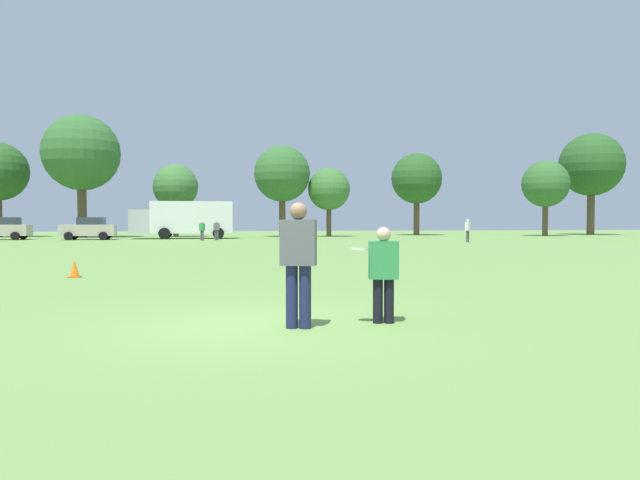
{
  "coord_description": "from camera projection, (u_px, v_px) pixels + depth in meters",
  "views": [
    {
      "loc": [
        -0.53,
        -8.66,
        1.55
      ],
      "look_at": [
        1.02,
        0.6,
        1.24
      ],
      "focal_mm": 32.77,
      "sensor_mm": 36.0,
      "label": 1
    }
  ],
  "objects": [
    {
      "name": "tree_east_oak",
      "position": [
        329.0,
        189.0,
        56.44
      ],
      "size": [
        4.09,
        4.09,
        6.64
      ],
      "color": "brown",
      "rests_on": "ground"
    },
    {
      "name": "tree_horizon_center",
      "position": [
        591.0,
        165.0,
        63.22
      ],
      "size": [
        6.78,
        6.78,
        11.02
      ],
      "color": "brown",
      "rests_on": "ground"
    },
    {
      "name": "tree_far_west_pine",
      "position": [
        546.0,
        184.0,
        58.82
      ],
      "size": [
        4.68,
        4.68,
        7.6
      ],
      "color": "brown",
      "rests_on": "ground"
    },
    {
      "name": "tree_east_birch",
      "position": [
        282.0,
        174.0,
        55.5
      ],
      "size": [
        5.35,
        5.35,
        8.69
      ],
      "color": "brown",
      "rests_on": "ground"
    },
    {
      "name": "box_truck",
      "position": [
        185.0,
        218.0,
        49.91
      ],
      "size": [
        8.54,
        3.1,
        3.18
      ],
      "color": "white",
      "rests_on": "ground"
    },
    {
      "name": "tree_far_east_pine",
      "position": [
        417.0,
        179.0,
        61.74
      ],
      "size": [
        5.34,
        5.34,
        8.68
      ],
      "color": "brown",
      "rests_on": "ground"
    },
    {
      "name": "frisbee",
      "position": [
        359.0,
        249.0,
        8.63
      ],
      "size": [
        0.27,
        0.27,
        0.05
      ],
      "color": "white"
    },
    {
      "name": "parked_car_mid_left",
      "position": [
        2.0,
        228.0,
        47.01
      ],
      "size": [
        4.23,
        2.27,
        1.82
      ],
      "color": "#B7AD99",
      "rests_on": "ground"
    },
    {
      "name": "bystander_field_marshal",
      "position": [
        468.0,
        229.0,
        41.95
      ],
      "size": [
        0.5,
        0.51,
        1.65
      ],
      "color": "#4C4C51",
      "rests_on": "ground"
    },
    {
      "name": "tree_center_elm",
      "position": [
        176.0,
        187.0,
        55.48
      ],
      "size": [
        4.25,
        4.25,
        6.9
      ],
      "color": "brown",
      "rests_on": "ground"
    },
    {
      "name": "player_thrower",
      "position": [
        298.0,
        257.0,
        8.36
      ],
      "size": [
        0.56,
        0.41,
        1.81
      ],
      "color": "#1E234C",
      "rests_on": "ground"
    },
    {
      "name": "bystander_sideline_watcher",
      "position": [
        202.0,
        229.0,
        45.28
      ],
      "size": [
        0.47,
        0.46,
        1.53
      ],
      "color": "#4C4C51",
      "rests_on": "ground"
    },
    {
      "name": "traffic_cone",
      "position": [
        75.0,
        269.0,
        15.93
      ],
      "size": [
        0.32,
        0.32,
        0.48
      ],
      "color": "#D8590C",
      "rests_on": "ground"
    },
    {
      "name": "tree_west_maple",
      "position": [
        81.0,
        153.0,
        52.98
      ],
      "size": [
        6.87,
        6.87,
        11.17
      ],
      "color": "brown",
      "rests_on": "ground"
    },
    {
      "name": "parked_car_center",
      "position": [
        89.0,
        228.0,
        47.18
      ],
      "size": [
        4.23,
        2.27,
        1.82
      ],
      "color": "#B7AD99",
      "rests_on": "ground"
    },
    {
      "name": "bystander_far_jogger",
      "position": [
        217.0,
        229.0,
        45.99
      ],
      "size": [
        0.48,
        0.36,
        1.56
      ],
      "color": "#4C4C51",
      "rests_on": "ground"
    },
    {
      "name": "ground_plane",
      "position": [
        259.0,
        325.0,
        8.68
      ],
      "size": [
        157.23,
        157.23,
        0.0
      ],
      "primitive_type": "plane",
      "color": "#6B9347"
    },
    {
      "name": "player_defender",
      "position": [
        383.0,
        270.0,
        8.8
      ],
      "size": [
        0.47,
        0.32,
        1.46
      ],
      "color": "black",
      "rests_on": "ground"
    }
  ]
}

